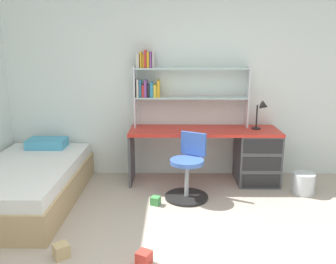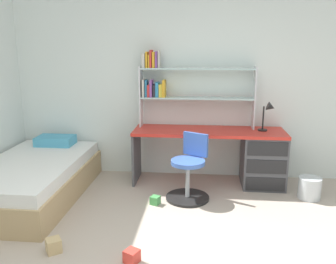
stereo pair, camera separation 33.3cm
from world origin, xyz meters
name	(u,v)px [view 2 (the right image)]	position (x,y,z in m)	size (l,w,h in m)	color
room_shell	(55,88)	(-1.26, 1.28, 1.38)	(5.73, 6.33, 2.75)	silver
desk	(248,155)	(0.83, 2.35, 0.40)	(1.95, 0.59, 0.72)	red
bookshelf_hutch	(178,83)	(-0.11, 2.53, 1.31)	(1.52, 0.22, 1.01)	silver
desk_lamp	(269,112)	(1.06, 2.35, 0.98)	(0.20, 0.17, 0.38)	black
swivel_chair	(189,174)	(0.08, 1.82, 0.30)	(0.52, 0.52, 0.78)	black
bed_platform	(33,179)	(-1.79, 1.67, 0.23)	(1.11, 1.97, 0.58)	tan
waste_bin	(310,188)	(1.52, 1.96, 0.13)	(0.27, 0.27, 0.26)	silver
toy_block_green_0	(155,200)	(-0.30, 1.61, 0.05)	(0.10, 0.10, 0.10)	#479E51
toy_block_natural_2	(54,245)	(-1.06, 0.54, 0.06)	(0.12, 0.12, 0.12)	tan
toy_block_red_3	(132,256)	(-0.34, 0.46, 0.06)	(0.11, 0.11, 0.11)	red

